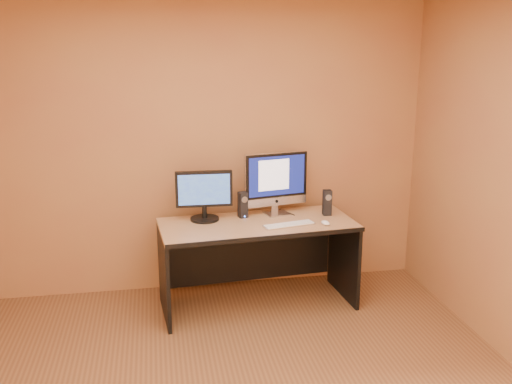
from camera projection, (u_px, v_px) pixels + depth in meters
walls at (238, 214)px, 3.19m from camera, size 4.00×4.00×2.60m
desk at (258, 264)px, 4.90m from camera, size 1.69×0.85×0.76m
imac at (277, 183)px, 4.97m from camera, size 0.61×0.32×0.56m
second_monitor at (204, 196)px, 4.82m from camera, size 0.50×0.26×0.43m
speaker_left at (243, 205)px, 4.92m from camera, size 0.09×0.09×0.22m
speaker_right at (327, 203)px, 4.99m from camera, size 0.07×0.08×0.22m
keyboard at (289, 225)px, 4.72m from camera, size 0.45×0.21×0.02m
mouse at (325, 223)px, 4.74m from camera, size 0.08×0.11×0.04m
cable_a at (287, 212)px, 5.09m from camera, size 0.10×0.21×0.01m
cable_b at (278, 211)px, 5.11m from camera, size 0.10×0.16×0.01m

